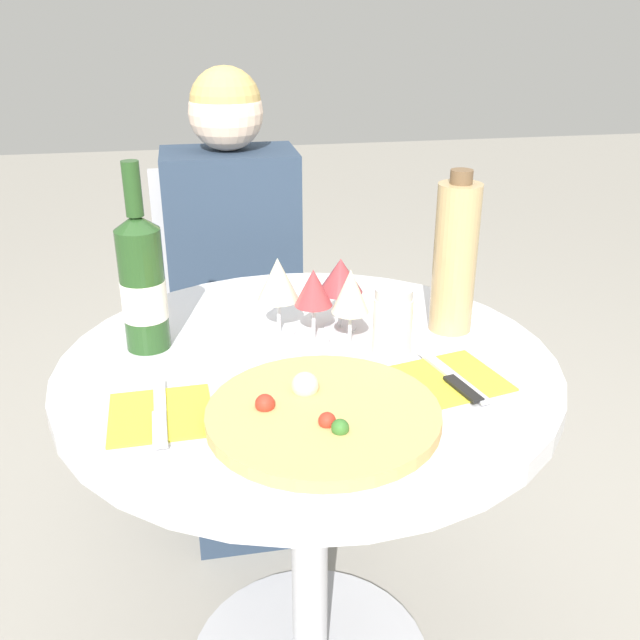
# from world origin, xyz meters

# --- Properties ---
(dining_table) EXTENTS (0.85, 0.85, 0.73)m
(dining_table) POSITION_xyz_m (0.00, 0.00, 0.56)
(dining_table) COLOR #B2B2B7
(dining_table) RESTS_ON ground_plane
(chair_behind_diner) EXTENTS (0.41, 0.41, 0.88)m
(chair_behind_diner) POSITION_xyz_m (-0.08, 0.75, 0.43)
(chair_behind_diner) COLOR #ADADB2
(chair_behind_diner) RESTS_ON ground_plane
(seated_diner) EXTENTS (0.33, 0.44, 1.16)m
(seated_diner) POSITION_xyz_m (-0.08, 0.61, 0.52)
(seated_diner) COLOR #28384C
(seated_diner) RESTS_ON ground_plane
(pizza_large) EXTENTS (0.34, 0.34, 0.05)m
(pizza_large) POSITION_xyz_m (-0.01, -0.20, 0.74)
(pizza_large) COLOR tan
(pizza_large) RESTS_ON dining_table
(wine_bottle) EXTENTS (0.08, 0.08, 0.33)m
(wine_bottle) POSITION_xyz_m (-0.27, 0.10, 0.85)
(wine_bottle) COLOR #23471E
(wine_bottle) RESTS_ON dining_table
(tall_carafe) EXTENTS (0.08, 0.08, 0.30)m
(tall_carafe) POSITION_xyz_m (0.28, 0.07, 0.87)
(tall_carafe) COLOR tan
(tall_carafe) RESTS_ON dining_table
(sugar_shaker) EXTENTS (0.07, 0.07, 0.12)m
(sugar_shaker) POSITION_xyz_m (0.15, 0.00, 0.79)
(sugar_shaker) COLOR silver
(sugar_shaker) RESTS_ON dining_table
(wine_glass_back_right) EXTENTS (0.08, 0.08, 0.14)m
(wine_glass_back_right) POSITION_xyz_m (0.08, 0.11, 0.83)
(wine_glass_back_right) COLOR silver
(wine_glass_back_right) RESTS_ON dining_table
(wine_glass_center) EXTENTS (0.07, 0.07, 0.14)m
(wine_glass_center) POSITION_xyz_m (0.02, 0.07, 0.83)
(wine_glass_center) COLOR silver
(wine_glass_center) RESTS_ON dining_table
(wine_glass_back_left) EXTENTS (0.08, 0.08, 0.15)m
(wine_glass_back_left) POSITION_xyz_m (-0.03, 0.11, 0.83)
(wine_glass_back_left) COLOR silver
(wine_glass_back_left) RESTS_ON dining_table
(wine_glass_front_right) EXTENTS (0.07, 0.07, 0.15)m
(wine_glass_front_right) POSITION_xyz_m (0.08, 0.03, 0.83)
(wine_glass_front_right) COLOR silver
(wine_glass_front_right) RESTS_ON dining_table
(place_setting_left) EXTENTS (0.16, 0.19, 0.01)m
(place_setting_left) POSITION_xyz_m (-0.25, -0.15, 0.73)
(place_setting_left) COLOR yellow
(place_setting_left) RESTS_ON dining_table
(place_setting_right) EXTENTS (0.18, 0.19, 0.01)m
(place_setting_right) POSITION_xyz_m (0.22, -0.12, 0.73)
(place_setting_right) COLOR yellow
(place_setting_right) RESTS_ON dining_table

